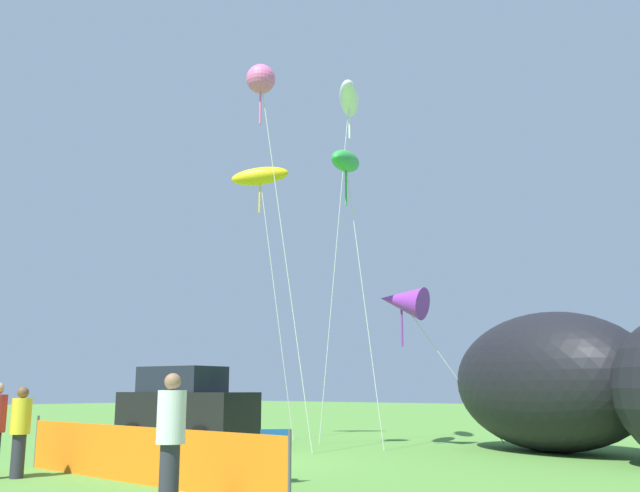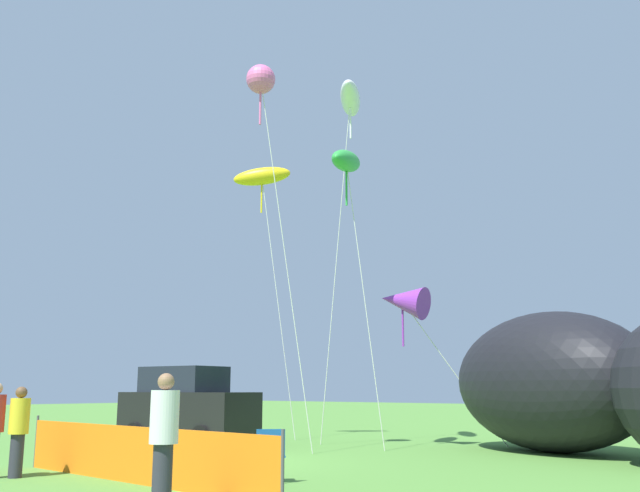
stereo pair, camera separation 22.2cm
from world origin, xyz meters
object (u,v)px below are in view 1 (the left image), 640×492
parked_car (185,406)px  kite_purple_delta (401,301)px  kite_yellow_hero (260,177)px  spectator_in_red_shirt (171,434)px  kite_green_fish (346,162)px  spectator_in_yellow_shirt (20,428)px  folding_chair (274,451)px  inflatable_cat (581,386)px  kite_pink_octopus (261,81)px  kite_white_ghost (349,100)px

parked_car → kite_purple_delta: 7.05m
parked_car → kite_yellow_hero: size_ratio=0.48×
parked_car → spectator_in_red_shirt: bearing=-46.7°
kite_yellow_hero → kite_green_fish: bearing=-17.1°
spectator_in_red_shirt → kite_green_fish: (-3.80, 8.97, 6.95)m
kite_yellow_hero → kite_purple_delta: 7.26m
spectator_in_yellow_shirt → kite_yellow_hero: kite_yellow_hero is taller
folding_chair → inflatable_cat: size_ratio=0.10×
kite_pink_octopus → kite_white_ghost: 3.92m
kite_purple_delta → kite_white_ghost: size_ratio=0.43×
spectator_in_red_shirt → kite_purple_delta: 11.62m
kite_yellow_hero → kite_pink_octopus: size_ratio=0.90×
spectator_in_red_shirt → spectator_in_yellow_shirt: spectator_in_red_shirt is taller
kite_yellow_hero → kite_white_ghost: 4.36m
kite_pink_octopus → kite_purple_delta: bearing=69.7°
folding_chair → kite_pink_octopus: kite_pink_octopus is taller
inflatable_cat → spectator_in_red_shirt: 11.59m
inflatable_cat → kite_white_ghost: kite_white_ghost is taller
spectator_in_red_shirt → kite_yellow_hero: size_ratio=0.20×
spectator_in_red_shirt → kite_pink_octopus: bearing=126.4°
parked_car → kite_green_fish: bearing=10.5°
spectator_in_red_shirt → kite_green_fish: bearing=113.0°
spectator_in_yellow_shirt → kite_pink_octopus: kite_pink_octopus is taller
spectator_in_yellow_shirt → kite_pink_octopus: 10.76m
kite_white_ghost → folding_chair: bearing=-62.4°
inflatable_cat → kite_yellow_hero: kite_yellow_hero is taller
inflatable_cat → spectator_in_yellow_shirt: bearing=-94.6°
parked_car → kite_pink_octopus: bearing=-21.0°
inflatable_cat → kite_purple_delta: bearing=-145.6°
parked_car → spectator_in_yellow_shirt: (3.81, -7.08, -0.19)m
kite_yellow_hero → kite_purple_delta: bearing=2.8°
spectator_in_yellow_shirt → kite_green_fish: bearing=82.6°
folding_chair → kite_green_fish: size_ratio=0.11×
kite_green_fish → kite_yellow_hero: bearing=162.9°
kite_green_fish → kite_white_ghost: bearing=123.2°
kite_yellow_hero → kite_pink_octopus: bearing=-45.6°
folding_chair → spectator_in_yellow_shirt: (-4.06, -2.51, 0.37)m
kite_pink_octopus → parked_car: bearing=164.8°
kite_yellow_hero → kite_green_fish: size_ratio=1.09×
inflatable_cat → spectator_in_red_shirt: inflatable_cat is taller
kite_purple_delta → kite_green_fish: (-0.62, -1.77, 3.87)m
folding_chair → kite_green_fish: bearing=-21.4°
kite_purple_delta → kite_green_fish: bearing=-109.2°
kite_pink_octopus → spectator_in_red_shirt: bearing=-53.6°
kite_pink_octopus → folding_chair: bearing=-41.7°
folding_chair → spectator_in_yellow_shirt: 4.79m
kite_white_ghost → kite_purple_delta: bearing=15.5°
inflatable_cat → kite_green_fish: kite_green_fish is taller
spectator_in_red_shirt → kite_yellow_hero: kite_yellow_hero is taller
kite_green_fish → kite_pink_octopus: (-0.97, -2.51, 1.87)m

